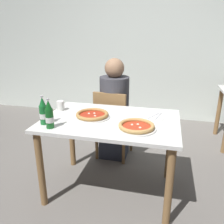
# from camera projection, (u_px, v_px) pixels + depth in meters

# --- Properties ---
(ground_plane) EXTENTS (8.00, 8.00, 0.00)m
(ground_plane) POSITION_uv_depth(u_px,v_px,m) (111.00, 189.00, 2.31)
(ground_plane) COLOR slate
(back_wall_tiled) EXTENTS (7.00, 0.10, 2.60)m
(back_wall_tiled) POSITION_uv_depth(u_px,v_px,m) (142.00, 43.00, 3.89)
(back_wall_tiled) COLOR silver
(back_wall_tiled) RESTS_ON ground_plane
(dining_table_main) EXTENTS (1.20, 0.80, 0.75)m
(dining_table_main) POSITION_uv_depth(u_px,v_px,m) (111.00, 131.00, 2.10)
(dining_table_main) COLOR silver
(dining_table_main) RESTS_ON ground_plane
(chair_behind_table) EXTENTS (0.44, 0.44, 0.85)m
(chair_behind_table) POSITION_uv_depth(u_px,v_px,m) (113.00, 121.00, 2.73)
(chair_behind_table) COLOR olive
(chair_behind_table) RESTS_ON ground_plane
(diner_seated) EXTENTS (0.34, 0.34, 1.21)m
(diner_seated) POSITION_uv_depth(u_px,v_px,m) (114.00, 112.00, 2.74)
(diner_seated) COLOR #2D3342
(diner_seated) RESTS_ON ground_plane
(pizza_margherita_near) EXTENTS (0.32, 0.32, 0.04)m
(pizza_margherita_near) POSITION_uv_depth(u_px,v_px,m) (136.00, 126.00, 1.85)
(pizza_margherita_near) COLOR white
(pizza_margherita_near) RESTS_ON dining_table_main
(pizza_marinara_far) EXTENTS (0.32, 0.32, 0.04)m
(pizza_marinara_far) POSITION_uv_depth(u_px,v_px,m) (92.00, 115.00, 2.10)
(pizza_marinara_far) COLOR white
(pizza_marinara_far) RESTS_ON dining_table_main
(beer_bottle_left) EXTENTS (0.07, 0.07, 0.25)m
(beer_bottle_left) POSITION_uv_depth(u_px,v_px,m) (49.00, 116.00, 1.84)
(beer_bottle_left) COLOR #14591E
(beer_bottle_left) RESTS_ON dining_table_main
(beer_bottle_center) EXTENTS (0.07, 0.07, 0.25)m
(beer_bottle_center) POSITION_uv_depth(u_px,v_px,m) (43.00, 112.00, 1.92)
(beer_bottle_center) COLOR #196B2D
(beer_bottle_center) RESTS_ON dining_table_main
(napkin_with_cutlery) EXTENTS (0.24, 0.24, 0.01)m
(napkin_with_cutlery) POSITION_uv_depth(u_px,v_px,m) (156.00, 116.00, 2.12)
(napkin_with_cutlery) COLOR white
(napkin_with_cutlery) RESTS_ON dining_table_main
(paper_cup) EXTENTS (0.07, 0.07, 0.09)m
(paper_cup) POSITION_uv_depth(u_px,v_px,m) (61.00, 106.00, 2.27)
(paper_cup) COLOR white
(paper_cup) RESTS_ON dining_table_main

